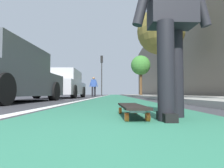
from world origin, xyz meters
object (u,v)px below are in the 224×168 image
object	(u,v)px
skateboard	(132,107)
pedestrian_distant	(94,85)
street_tree_far	(141,66)
street_tree_mid	(161,31)
skater_person	(171,14)
parked_car_near	(4,75)
traffic_light	(102,68)
parked_car_mid	(63,85)

from	to	relation	value
skateboard	pedestrian_distant	xyz separation A→B (m)	(13.74, 1.84, 0.81)
street_tree_far	pedestrian_distant	size ratio (longest dim) A/B	2.64
street_tree_far	pedestrian_distant	xyz separation A→B (m)	(-4.34, 4.38, -2.23)
street_tree_mid	skater_person	bearing A→B (deg)	166.95
skater_person	parked_car_near	bearing A→B (deg)	46.20
street_tree_mid	street_tree_far	xyz separation A→B (m)	(8.77, 0.00, -0.73)
parked_car_near	traffic_light	distance (m)	17.70
traffic_light	skater_person	bearing A→B (deg)	-174.49
skater_person	street_tree_mid	world-z (taller)	street_tree_mid
parked_car_near	street_tree_mid	xyz separation A→B (m)	(6.26, -5.53, 3.17)
parked_car_near	parked_car_mid	xyz separation A→B (m)	(5.65, 0.01, 0.02)
parked_car_near	street_tree_far	world-z (taller)	street_tree_far
traffic_light	parked_car_mid	bearing A→B (deg)	173.49
street_tree_mid	pedestrian_distant	size ratio (longest dim) A/B	3.32
street_tree_far	pedestrian_distant	distance (m)	6.56
skateboard	pedestrian_distant	world-z (taller)	pedestrian_distant
skateboard	traffic_light	xyz separation A→B (m)	(20.52, 1.65, 3.10)
pedestrian_distant	skater_person	bearing A→B (deg)	-171.04
pedestrian_distant	street_tree_mid	bearing A→B (deg)	-135.33
street_tree_mid	street_tree_far	size ratio (longest dim) A/B	1.26
skater_person	traffic_light	xyz separation A→B (m)	(20.67, 1.99, 2.26)
parked_car_mid	street_tree_mid	bearing A→B (deg)	-83.74
skateboard	street_tree_far	bearing A→B (deg)	-7.99
skater_person	parked_car_near	size ratio (longest dim) A/B	0.36
skater_person	traffic_light	size ratio (longest dim) A/B	0.35
parked_car_mid	street_tree_far	size ratio (longest dim) A/B	1.08
skateboard	traffic_light	world-z (taller)	traffic_light
parked_car_near	parked_car_mid	distance (m)	5.65
skater_person	parked_car_mid	xyz separation A→B (m)	(8.85, 3.34, -0.22)
skateboard	street_tree_mid	distance (m)	10.36
skateboard	street_tree_mid	size ratio (longest dim) A/B	0.16
street_tree_far	parked_car_mid	bearing A→B (deg)	149.46
skateboard	parked_car_mid	distance (m)	9.22
traffic_light	street_tree_far	bearing A→B (deg)	-120.24
skater_person	pedestrian_distant	bearing A→B (deg)	8.96
traffic_light	street_tree_mid	size ratio (longest dim) A/B	0.89
skateboard	parked_car_near	xyz separation A→B (m)	(3.05, 2.99, 0.60)
skateboard	parked_car_mid	bearing A→B (deg)	19.01
parked_car_mid	skateboard	bearing A→B (deg)	-160.99
skater_person	street_tree_far	xyz separation A→B (m)	(18.23, -2.19, 2.20)
parked_car_near	street_tree_mid	world-z (taller)	street_tree_mid
skateboard	skater_person	world-z (taller)	skater_person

